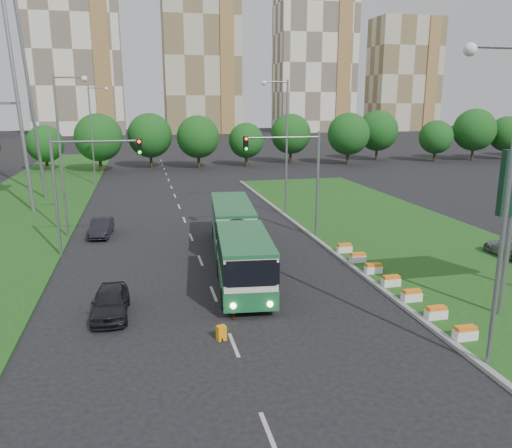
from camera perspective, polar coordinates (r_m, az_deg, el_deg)
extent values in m
plane|color=black|center=(27.77, 1.32, -7.47)|extent=(360.00, 360.00, 0.00)
cube|color=#1A4F16|center=(39.64, 16.88, -1.46)|extent=(14.00, 60.00, 0.15)
cube|color=gray|center=(36.74, 7.41, -2.13)|extent=(0.30, 60.00, 0.18)
cube|color=#1A4F16|center=(52.38, -25.46, 1.35)|extent=(12.00, 110.00, 0.10)
cylinder|color=gray|center=(26.20, 26.65, -3.81)|extent=(0.24, 0.24, 5.60)
cylinder|color=gray|center=(37.85, 7.05, 4.41)|extent=(0.20, 0.20, 8.00)
cylinder|color=gray|center=(36.60, 3.10, 9.86)|extent=(5.50, 0.14, 0.14)
cube|color=black|center=(35.97, -1.18, 9.17)|extent=(0.32, 0.32, 1.00)
cylinder|color=gray|center=(35.07, -21.92, 2.80)|extent=(0.20, 0.20, 8.00)
cylinder|color=gray|center=(34.30, -17.87, 8.98)|extent=(5.50, 0.14, 0.14)
cube|color=black|center=(34.22, -13.19, 8.59)|extent=(0.32, 0.32, 1.00)
cube|color=#EDE9CE|center=(176.81, -19.95, 18.06)|extent=(28.00, 15.00, 52.00)
cube|color=beige|center=(177.04, -6.28, 18.42)|extent=(25.00, 15.00, 50.00)
cube|color=#EDE9CE|center=(186.05, 6.68, 17.71)|extent=(27.00, 15.00, 47.00)
cube|color=beige|center=(200.15, 16.52, 15.96)|extent=(24.00, 14.00, 40.00)
cube|color=silver|center=(26.76, -0.39, -4.22)|extent=(2.56, 7.07, 2.77)
cube|color=silver|center=(35.34, -3.59, 0.19)|extent=(2.56, 8.61, 2.77)
cylinder|color=black|center=(30.67, -2.08, -1.99)|extent=(2.56, 1.28, 2.56)
cube|color=#1B5F33|center=(27.05, -0.39, -6.08)|extent=(2.64, 7.12, 0.97)
cube|color=#1B5F33|center=(35.57, -3.57, -1.26)|extent=(2.64, 8.66, 0.97)
cube|color=black|center=(26.62, -0.39, -3.28)|extent=(2.64, 7.12, 1.08)
cube|color=black|center=(35.24, -3.60, 0.92)|extent=(2.64, 8.66, 1.08)
imported|color=black|center=(25.25, -16.28, -8.53)|extent=(1.77, 4.19, 1.41)
imported|color=black|center=(40.28, -17.27, -0.37)|extent=(1.75, 4.20, 1.35)
imported|color=gray|center=(36.72, 27.23, -2.49)|extent=(1.85, 4.26, 1.22)
imported|color=gray|center=(23.91, -2.58, -8.77)|extent=(0.48, 0.68, 1.78)
cube|color=orange|center=(22.13, -3.98, -12.31)|extent=(0.38, 0.33, 0.65)
cylinder|color=black|center=(22.10, -3.90, -13.08)|extent=(0.04, 0.15, 0.15)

